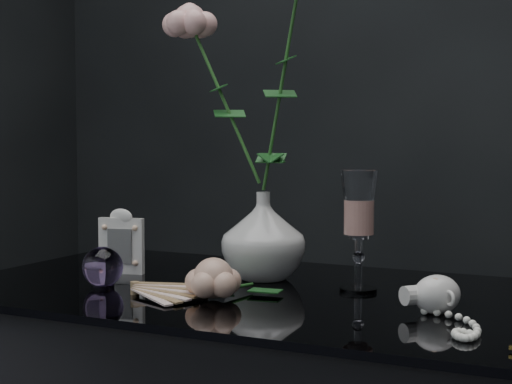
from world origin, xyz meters
The scene contains 8 objects.
vase centered at (-0.04, 0.13, 0.84)m, with size 0.15×0.15×0.15m, color silver.
wine_glass centered at (0.15, 0.10, 0.86)m, with size 0.06×0.06×0.20m, color white, non-canonical shape.
picture_frame centered at (-0.30, 0.07, 0.82)m, with size 0.09×0.07×0.12m, color silver, non-canonical shape.
paperweight centered at (-0.25, -0.05, 0.80)m, with size 0.07×0.07×0.07m, color #9671B9, non-canonical shape.
paper_fan centered at (-0.16, -0.08, 0.77)m, with size 0.24×0.18×0.02m, color beige, non-canonical shape.
loose_rose centered at (-0.03, -0.06, 0.79)m, with size 0.15×0.19×0.07m, color #DAA78C, non-canonical shape.
pearl_jar centered at (0.30, 0.00, 0.79)m, with size 0.20×0.20×0.06m, color white, non-canonical shape.
roses centered at (-0.06, 0.13, 1.13)m, with size 0.31×0.11×0.46m.
Camera 1 is at (0.55, -1.11, 1.01)m, focal length 55.00 mm.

